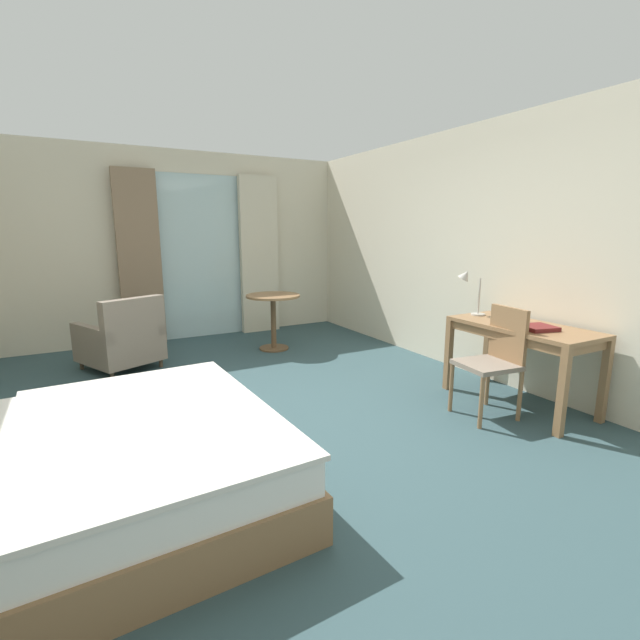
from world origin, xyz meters
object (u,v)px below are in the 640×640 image
at_px(desk_chair, 495,356).
at_px(armchair_by_window, 122,341).
at_px(round_cafe_table, 273,309).
at_px(desk_lamp, 469,283).
at_px(bed, 73,474).
at_px(closed_book, 538,328).
at_px(writing_desk, 522,335).

bearing_deg(desk_chair, armchair_by_window, 132.12).
height_order(desk_chair, round_cafe_table, desk_chair).
xyz_separation_m(desk_chair, desk_lamp, (0.33, 0.65, 0.54)).
relative_size(bed, armchair_by_window, 2.18).
distance_m(desk_lamp, closed_book, 0.84).
relative_size(desk_lamp, round_cafe_table, 0.64).
xyz_separation_m(writing_desk, closed_book, (-0.07, -0.19, 0.11)).
relative_size(desk_lamp, armchair_by_window, 0.47).
xyz_separation_m(desk_chair, round_cafe_table, (-0.80, 2.93, 0.02)).
xyz_separation_m(desk_chair, closed_book, (0.33, -0.14, 0.24)).
distance_m(bed, armchair_by_window, 2.86).
height_order(bed, desk_chair, bed).
relative_size(writing_desk, desk_chair, 1.35).
bearing_deg(armchair_by_window, round_cafe_table, -0.74).
distance_m(desk_lamp, armchair_by_window, 3.85).
relative_size(desk_chair, armchair_by_window, 0.94).
bearing_deg(bed, closed_book, -4.55).
distance_m(bed, closed_book, 3.56).
bearing_deg(desk_chair, desk_lamp, 62.76).
distance_m(armchair_by_window, round_cafe_table, 1.88).
height_order(writing_desk, desk_chair, desk_chair).
height_order(bed, writing_desk, bed).
distance_m(writing_desk, desk_lamp, 0.72).
distance_m(desk_chair, armchair_by_window, 3.98).
relative_size(bed, round_cafe_table, 2.97).
relative_size(writing_desk, round_cafe_table, 1.72).
bearing_deg(armchair_by_window, desk_chair, -47.88).
height_order(writing_desk, desk_lamp, desk_lamp).
bearing_deg(desk_chair, bed, 177.52).
xyz_separation_m(bed, desk_chair, (3.19, -0.14, 0.26)).
relative_size(bed, desk_lamp, 4.63).
bearing_deg(writing_desk, desk_lamp, 96.15).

